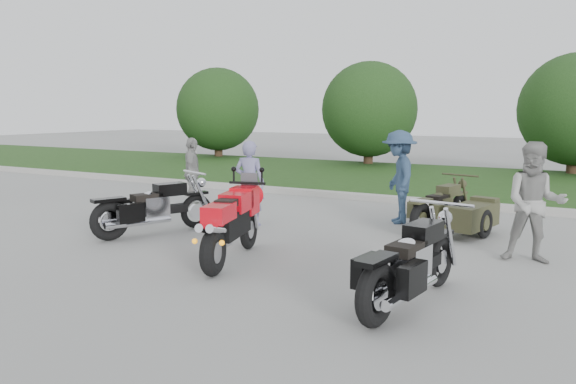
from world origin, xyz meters
The scene contains 14 objects.
ground centered at (0.00, 0.00, 0.00)m, with size 80.00×80.00×0.00m, color #989993.
curb centered at (0.00, 6.00, 0.07)m, with size 60.00×0.30×0.15m, color #A8A59E.
grass_strip centered at (0.00, 10.15, 0.07)m, with size 60.00×8.00×0.14m, color #2C551D.
tree_far_left centered at (-10.00, 13.50, 2.19)m, with size 3.60×3.60×4.00m.
tree_mid_left centered at (-3.00, 13.50, 2.19)m, with size 3.60×3.60×4.00m.
tree_mid_right centered at (4.00, 13.50, 2.19)m, with size 3.60×3.60×4.00m.
sportbike_red centered at (0.02, -0.23, 0.60)m, with size 0.75×2.13×1.03m.
cruiser_left centered at (-2.25, 0.57, 0.46)m, with size 1.06×2.18×0.89m.
cruiser_right centered at (2.82, -0.85, 0.46)m, with size 0.54×2.34×0.90m.
cruiser_sidecar centered at (2.51, 3.22, 0.38)m, with size 1.31×2.08×0.81m.
person_stripe centered at (-1.16, 2.13, 0.81)m, with size 0.59×0.39×1.63m, color slate.
person_grey centered at (3.86, 1.84, 0.88)m, with size 0.85×0.66×1.75m, color gray.
person_denim centered at (1.27, 3.70, 0.91)m, with size 1.17×0.67×1.81m, color navy.
person_back centered at (-3.38, 3.21, 0.79)m, with size 0.93×0.39×1.58m, color gray.
Camera 1 is at (4.53, -6.82, 2.21)m, focal length 35.00 mm.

